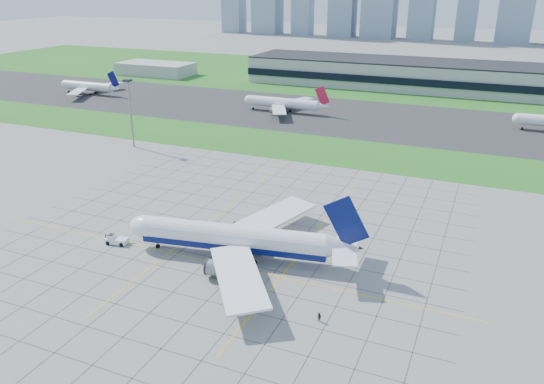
% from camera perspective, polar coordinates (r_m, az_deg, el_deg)
% --- Properties ---
extents(ground, '(1400.00, 1400.00, 0.00)m').
position_cam_1_polar(ground, '(122.96, -6.55, -6.97)').
color(ground, gray).
rests_on(ground, ground).
extents(grass_median, '(700.00, 35.00, 0.04)m').
position_cam_1_polar(grass_median, '(199.93, 6.17, 4.49)').
color(grass_median, '#28661D').
rests_on(grass_median, ground).
extents(asphalt_taxiway, '(700.00, 75.00, 0.04)m').
position_cam_1_polar(asphalt_taxiway, '(251.26, 9.95, 7.86)').
color(asphalt_taxiway, '#383838').
rests_on(asphalt_taxiway, ground).
extents(grass_far, '(700.00, 145.00, 0.04)m').
position_cam_1_polar(grass_far, '(357.23, 14.27, 11.58)').
color(grass_far, '#28661D').
rests_on(grass_far, ground).
extents(apron_markings, '(120.00, 130.00, 0.03)m').
position_cam_1_polar(apron_markings, '(131.37, -4.02, -4.89)').
color(apron_markings, '#474744').
rests_on(apron_markings, ground).
extents(terminal, '(260.00, 43.00, 15.80)m').
position_cam_1_polar(terminal, '(327.25, 20.65, 11.40)').
color(terminal, '#B7B7B2').
rests_on(terminal, ground).
extents(service_block, '(50.00, 25.00, 8.00)m').
position_cam_1_polar(service_block, '(375.54, -12.39, 12.82)').
color(service_block, '#B7B7B2').
rests_on(service_block, ground).
extents(light_mast, '(2.50, 2.50, 25.60)m').
position_cam_1_polar(light_mast, '(205.90, -15.04, 9.04)').
color(light_mast, gray).
rests_on(light_mast, ground).
extents(airliner, '(55.44, 55.73, 17.55)m').
position_cam_1_polar(airliner, '(120.23, -3.93, -4.99)').
color(airliner, white).
rests_on(airliner, ground).
extents(pushback_tug, '(7.91, 3.46, 2.17)m').
position_cam_1_polar(pushback_tug, '(133.20, -16.45, -4.95)').
color(pushback_tug, white).
rests_on(pushback_tug, ground).
extents(crew_near, '(0.70, 0.83, 1.94)m').
position_cam_1_polar(crew_near, '(134.78, -17.41, -4.74)').
color(crew_near, black).
rests_on(crew_near, ground).
extents(crew_far, '(1.14, 1.05, 1.89)m').
position_cam_1_polar(crew_far, '(100.98, 5.09, -13.28)').
color(crew_far, black).
rests_on(crew_far, ground).
extents(distant_jet_0, '(37.86, 42.66, 14.08)m').
position_cam_1_polar(distant_jet_0, '(317.99, -19.09, 10.70)').
color(distant_jet_0, white).
rests_on(distant_jet_0, ground).
extents(distant_jet_1, '(41.21, 42.66, 14.08)m').
position_cam_1_polar(distant_jet_1, '(258.04, 1.29, 9.55)').
color(distant_jet_1, white).
rests_on(distant_jet_1, ground).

